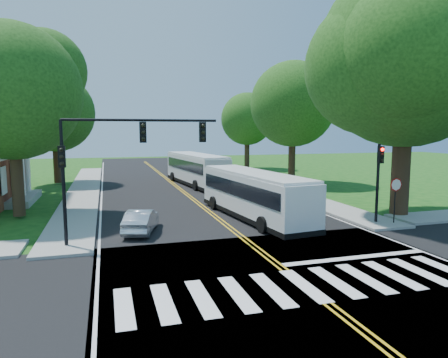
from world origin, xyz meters
name	(u,v)px	position (x,y,z in m)	size (l,w,h in m)	color
ground	(297,280)	(0.00, 0.00, 0.00)	(140.00, 140.00, 0.00)	#104312
road	(192,198)	(0.00, 18.00, 0.01)	(14.00, 96.00, 0.01)	black
cross_road	(297,280)	(0.00, 0.00, 0.01)	(60.00, 12.00, 0.01)	black
center_line	(182,191)	(0.00, 22.00, 0.01)	(0.36, 70.00, 0.01)	gold
edge_line_w	(102,194)	(-6.80, 22.00, 0.01)	(0.12, 70.00, 0.01)	silver
edge_line_e	(255,188)	(6.80, 22.00, 0.01)	(0.12, 70.00, 0.01)	silver
crosswalk	(304,285)	(0.00, -0.50, 0.02)	(12.60, 3.00, 0.01)	silver
stop_bar	(356,257)	(3.50, 1.60, 0.02)	(6.60, 0.40, 0.01)	silver
sidewalk_nw	(84,189)	(-8.30, 25.00, 0.07)	(2.60, 40.00, 0.15)	gray
sidewalk_ne	(258,183)	(8.30, 25.00, 0.07)	(2.60, 40.00, 0.15)	gray
tree_ne_big	(407,57)	(11.00, 8.00, 9.62)	(10.80, 10.80, 14.91)	#322614
tree_west_near	(12,92)	(-11.50, 14.00, 7.53)	(8.00, 8.00, 11.40)	#322614
tree_west_far	(54,113)	(-11.00, 30.00, 7.00)	(7.60, 7.60, 10.67)	#322614
tree_east_mid	(293,104)	(11.50, 24.00, 7.86)	(8.40, 8.40, 11.93)	#322614
tree_east_far	(247,119)	(12.50, 40.00, 6.86)	(7.20, 7.20, 10.34)	#322614
signal_nw	(117,151)	(-5.86, 6.43, 4.38)	(7.15, 0.46, 5.66)	black
signal_ne	(379,172)	(8.20, 6.44, 2.96)	(0.30, 0.46, 4.40)	black
stop_sign	(396,189)	(9.00, 5.98, 2.03)	(0.76, 0.08, 2.53)	black
bus_lead	(254,194)	(2.07, 9.88, 1.50)	(3.60, 11.10, 2.82)	silver
bus_follow	(196,169)	(2.02, 25.52, 1.60)	(3.88, 11.87, 3.01)	silver
hatchback	(141,221)	(-4.71, 8.41, 0.62)	(1.29, 3.69, 1.22)	silver
suv	(280,196)	(5.33, 13.14, 0.70)	(2.27, 4.93, 1.37)	silver
dark_sedan	(241,184)	(5.08, 20.98, 0.59)	(1.62, 3.98, 1.16)	black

